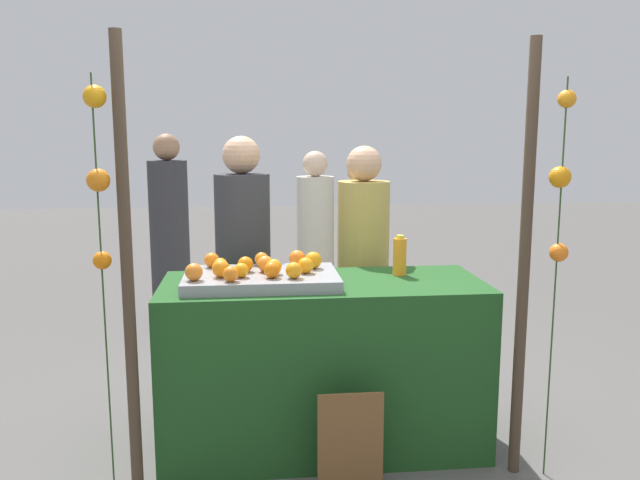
% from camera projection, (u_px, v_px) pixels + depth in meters
% --- Properties ---
extents(ground_plane, '(24.00, 24.00, 0.00)m').
position_uv_depth(ground_plane, '(323.00, 443.00, 3.54)').
color(ground_plane, '#565451').
extents(stall_counter, '(1.71, 0.70, 0.92)m').
position_uv_depth(stall_counter, '(323.00, 364.00, 3.46)').
color(stall_counter, '#1E4C1E').
rests_on(stall_counter, ground_plane).
extents(orange_tray, '(0.80, 0.50, 0.06)m').
position_uv_depth(orange_tray, '(261.00, 279.00, 3.32)').
color(orange_tray, gray).
rests_on(orange_tray, stall_counter).
extents(orange_0, '(0.09, 0.09, 0.09)m').
position_uv_depth(orange_0, '(297.00, 258.00, 3.48)').
color(orange_0, orange).
rests_on(orange_0, orange_tray).
extents(orange_1, '(0.08, 0.08, 0.08)m').
position_uv_depth(orange_1, '(272.00, 270.00, 3.20)').
color(orange_1, orange).
rests_on(orange_1, orange_tray).
extents(orange_2, '(0.09, 0.09, 0.09)m').
position_uv_depth(orange_2, '(221.00, 269.00, 3.21)').
color(orange_2, orange).
rests_on(orange_2, orange_tray).
extents(orange_3, '(0.08, 0.08, 0.08)m').
position_uv_depth(orange_3, '(245.00, 264.00, 3.34)').
color(orange_3, orange).
rests_on(orange_3, orange_tray).
extents(orange_4, '(0.08, 0.08, 0.08)m').
position_uv_depth(orange_4, '(294.00, 270.00, 3.19)').
color(orange_4, orange).
rests_on(orange_4, orange_tray).
extents(orange_5, '(0.07, 0.07, 0.07)m').
position_uv_depth(orange_5, '(220.00, 265.00, 3.35)').
color(orange_5, orange).
rests_on(orange_5, orange_tray).
extents(orange_6, '(0.08, 0.08, 0.08)m').
position_uv_depth(orange_6, '(274.00, 267.00, 3.28)').
color(orange_6, orange).
rests_on(orange_6, orange_tray).
extents(orange_7, '(0.09, 0.09, 0.09)m').
position_uv_depth(orange_7, '(265.00, 264.00, 3.34)').
color(orange_7, orange).
rests_on(orange_7, orange_tray).
extents(orange_8, '(0.08, 0.08, 0.08)m').
position_uv_depth(orange_8, '(262.00, 259.00, 3.49)').
color(orange_8, orange).
rests_on(orange_8, orange_tray).
extents(orange_9, '(0.08, 0.08, 0.08)m').
position_uv_depth(orange_9, '(306.00, 265.00, 3.31)').
color(orange_9, orange).
rests_on(orange_9, orange_tray).
extents(orange_10, '(0.09, 0.09, 0.09)m').
position_uv_depth(orange_10, '(313.00, 260.00, 3.42)').
color(orange_10, orange).
rests_on(orange_10, orange_tray).
extents(orange_11, '(0.08, 0.08, 0.08)m').
position_uv_depth(orange_11, '(241.00, 270.00, 3.21)').
color(orange_11, orange).
rests_on(orange_11, orange_tray).
extents(orange_12, '(0.08, 0.08, 0.08)m').
position_uv_depth(orange_12, '(212.00, 260.00, 3.45)').
color(orange_12, orange).
rests_on(orange_12, orange_tray).
extents(orange_13, '(0.08, 0.08, 0.08)m').
position_uv_depth(orange_13, '(231.00, 274.00, 3.12)').
color(orange_13, orange).
rests_on(orange_13, orange_tray).
extents(orange_14, '(0.09, 0.09, 0.09)m').
position_uv_depth(orange_14, '(194.00, 272.00, 3.14)').
color(orange_14, orange).
rests_on(orange_14, orange_tray).
extents(juice_bottle, '(0.08, 0.08, 0.22)m').
position_uv_depth(juice_bottle, '(400.00, 256.00, 3.53)').
color(juice_bottle, orange).
rests_on(juice_bottle, stall_counter).
extents(chalkboard_sign, '(0.31, 0.03, 0.52)m').
position_uv_depth(chalkboard_sign, '(350.00, 445.00, 2.99)').
color(chalkboard_sign, brown).
rests_on(chalkboard_sign, ground_plane).
extents(vendor_left, '(0.34, 0.34, 1.69)m').
position_uv_depth(vendor_left, '(244.00, 283.00, 3.96)').
color(vendor_left, '#333338').
rests_on(vendor_left, ground_plane).
extents(vendor_right, '(0.33, 0.33, 1.63)m').
position_uv_depth(vendor_right, '(363.00, 283.00, 4.06)').
color(vendor_right, tan).
rests_on(vendor_right, ground_plane).
extents(crowd_person_0, '(0.34, 0.34, 1.70)m').
position_uv_depth(crowd_person_0, '(170.00, 238.00, 5.61)').
color(crowd_person_0, '#333338').
rests_on(crowd_person_0, ground_plane).
extents(crowd_person_1, '(0.31, 0.31, 1.56)m').
position_uv_depth(crowd_person_1, '(315.00, 250.00, 5.38)').
color(crowd_person_1, beige).
rests_on(crowd_person_1, ground_plane).
extents(crowd_person_2, '(0.30, 0.30, 1.48)m').
position_uv_depth(crowd_person_2, '(358.00, 253.00, 5.50)').
color(crowd_person_2, tan).
rests_on(crowd_person_2, ground_plane).
extents(canopy_post_left, '(0.06, 0.06, 2.14)m').
position_uv_depth(canopy_post_left, '(127.00, 274.00, 2.88)').
color(canopy_post_left, '#473828').
rests_on(canopy_post_left, ground_plane).
extents(canopy_post_right, '(0.06, 0.06, 2.14)m').
position_uv_depth(canopy_post_right, '(524.00, 265.00, 3.08)').
color(canopy_post_right, '#473828').
rests_on(canopy_post_right, ground_plane).
extents(garland_strand_left, '(0.10, 0.12, 1.95)m').
position_uv_depth(garland_strand_left, '(98.00, 172.00, 2.78)').
color(garland_strand_left, '#2D4C23').
rests_on(garland_strand_left, ground_plane).
extents(garland_strand_right, '(0.11, 0.10, 1.95)m').
position_uv_depth(garland_strand_right, '(561.00, 186.00, 2.99)').
color(garland_strand_right, '#2D4C23').
rests_on(garland_strand_right, ground_plane).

